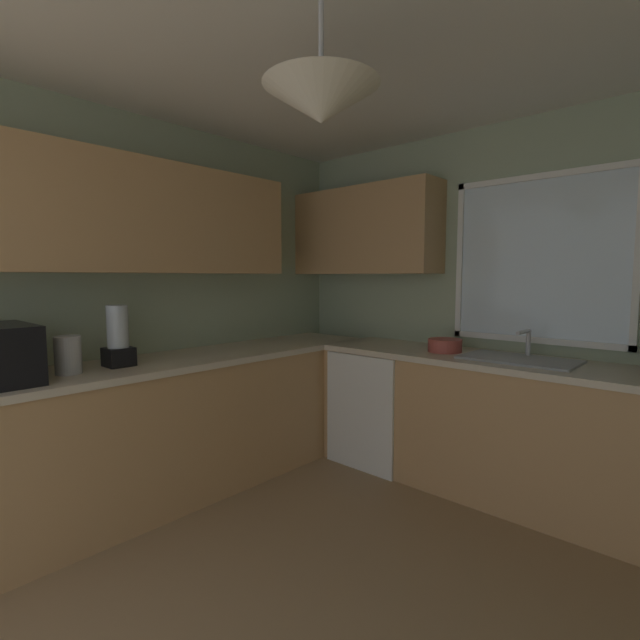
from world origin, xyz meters
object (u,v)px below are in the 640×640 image
object	(u,v)px
blender_appliance	(118,339)
dishwasher	(382,405)
kettle	(68,355)
bowl	(445,345)
sink_assembly	(519,359)

from	to	relation	value
blender_appliance	dishwasher	bearing A→B (deg)	69.31
dishwasher	blender_appliance	distance (m)	1.97
dishwasher	kettle	world-z (taller)	kettle
bowl	blender_appliance	world-z (taller)	blender_appliance
sink_assembly	dishwasher	bearing A→B (deg)	-177.98
sink_assembly	blender_appliance	distance (m)	2.45
dishwasher	bowl	distance (m)	0.73
dishwasher	sink_assembly	world-z (taller)	sink_assembly
sink_assembly	bowl	world-z (taller)	sink_assembly
kettle	bowl	distance (m)	2.36
kettle	dishwasher	bearing A→B (deg)	72.51
dishwasher	bowl	bearing A→B (deg)	3.38
bowl	dishwasher	bearing A→B (deg)	-176.62
sink_assembly	bowl	distance (m)	0.51
dishwasher	bowl	size ratio (longest dim) A/B	3.68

